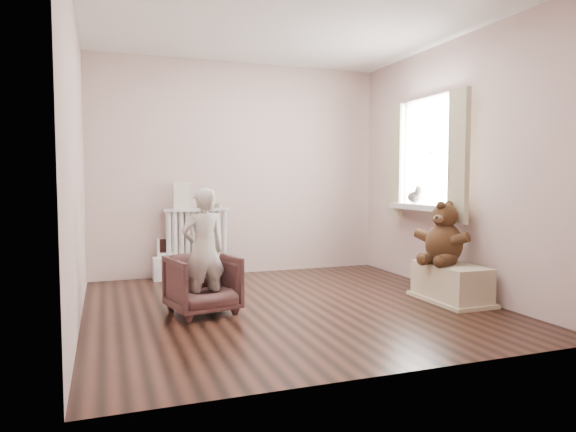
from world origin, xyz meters
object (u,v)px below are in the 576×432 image
object	(u,v)px
plush_cat	(415,195)
armchair	(203,284)
teddy_bear	(444,231)
child	(203,251)
radiator	(197,245)
toy_vanity	(166,256)
toy_bench	(451,281)

from	to	relation	value
plush_cat	armchair	bearing A→B (deg)	-165.76
teddy_bear	plush_cat	world-z (taller)	plush_cat
armchair	plush_cat	xyz separation A→B (m)	(2.46, 0.48, 0.74)
child	plush_cat	size ratio (longest dim) A/B	4.50
radiator	armchair	distance (m)	1.70
child	radiator	bearing A→B (deg)	-110.28
toy_vanity	armchair	distance (m)	1.66
toy_bench	teddy_bear	distance (m)	0.48
toy_vanity	child	distance (m)	1.73
armchair	teddy_bear	bearing A→B (deg)	-19.40
armchair	toy_bench	world-z (taller)	armchair
radiator	toy_bench	xyz separation A→B (m)	(2.08, -2.04, -0.19)
toy_bench	plush_cat	xyz separation A→B (m)	(0.14, 0.84, 0.80)
radiator	plush_cat	distance (m)	2.60
armchair	teddy_bear	size ratio (longest dim) A/B	0.95
toy_vanity	teddy_bear	size ratio (longest dim) A/B	0.81
toy_bench	plush_cat	bearing A→B (deg)	80.53
toy_vanity	teddy_bear	bearing A→B (deg)	-38.61
armchair	plush_cat	distance (m)	2.62
toy_vanity	toy_bench	size ratio (longest dim) A/B	0.63
teddy_bear	armchair	bearing A→B (deg)	148.71
radiator	toy_bench	bearing A→B (deg)	-44.48
radiator	toy_vanity	distance (m)	0.39
armchair	toy_bench	size ratio (longest dim) A/B	0.74
armchair	plush_cat	size ratio (longest dim) A/B	2.36
toy_vanity	toy_bench	world-z (taller)	toy_vanity
armchair	child	world-z (taller)	child
toy_vanity	armchair	world-z (taller)	toy_vanity
toy_bench	plush_cat	size ratio (longest dim) A/B	3.18
toy_vanity	plush_cat	world-z (taller)	plush_cat
radiator	teddy_bear	world-z (taller)	teddy_bear
toy_bench	armchair	bearing A→B (deg)	171.10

